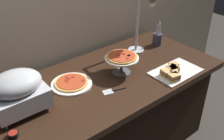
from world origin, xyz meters
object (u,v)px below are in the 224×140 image
Objects in this scene: heat_lamp at (149,6)px; utensil_holder at (157,39)px; chafing_dish at (17,90)px; sauce_cup_near at (13,134)px; serving_spatula at (113,91)px; pizza_plate_center at (122,59)px; sandwich_platter at (174,71)px; pizza_plate_front at (72,83)px.

utensil_holder is (0.23, 0.09, -0.38)m from heat_lamp.
chafing_dish is at bearing -175.37° from utensil_holder.
sauce_cup_near is 0.70m from serving_spatula.
chafing_dish is 1.45× the size of utensil_holder.
pizza_plate_center is 0.61m from utensil_holder.
heat_lamp is 0.54m from sandwich_platter.
utensil_holder is at bearing 16.06° from pizza_plate_center.
pizza_plate_front is 0.31m from serving_spatula.
serving_spatula is (-0.20, -0.15, -0.12)m from pizza_plate_center.
serving_spatula is (-0.50, 0.12, -0.02)m from sandwich_platter.
serving_spatula is at bearing -53.90° from pizza_plate_front.
pizza_plate_center is at bearing -14.73° from pizza_plate_front.
sandwich_platter is (1.08, -0.32, -0.13)m from chafing_dish.
sauce_cup_near is at bearing 173.75° from sandwich_platter.
pizza_plate_center is at bearing -163.94° from utensil_holder.
heat_lamp is at bearing -159.67° from utensil_holder.
chafing_dish is 0.63m from serving_spatula.
chafing_dish is 1.37m from utensil_holder.
pizza_plate_front is at bearing 24.50° from sauce_cup_near.
sandwich_platter is 0.52m from utensil_holder.
sandwich_platter is 1.70× the size of utensil_holder.
chafing_dish is at bearing -178.82° from heat_lamp.
chafing_dish is 1.12× the size of pizza_plate_front.
heat_lamp is at bearing 1.18° from chafing_dish.
pizza_plate_center is 0.66× the size of sandwich_platter.
chafing_dish reaches higher than serving_spatula.
sandwich_platter is (-0.05, -0.35, -0.41)m from heat_lamp.
pizza_plate_front is 0.97m from utensil_holder.
chafing_dish is 0.27m from sauce_cup_near.
utensil_holder is at bearing 56.78° from sandwich_platter.
serving_spatula is at bearing -158.00° from utensil_holder.
utensil_holder is at bearing 22.00° from serving_spatula.
pizza_plate_center is at bearing -166.96° from heat_lamp.
pizza_plate_front is at bearing 165.27° from pizza_plate_center.
pizza_plate_center is 0.41m from sandwich_platter.
sauce_cup_near is at bearing -123.00° from chafing_dish.
utensil_holder reaches higher than serving_spatula.
utensil_holder is (1.36, 0.11, -0.09)m from chafing_dish.
utensil_holder is at bearing 11.50° from sauce_cup_near.
chafing_dish reaches higher than sandwich_platter.
sandwich_platter reaches higher than serving_spatula.
serving_spatula is (-0.55, -0.23, -0.43)m from heat_lamp.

